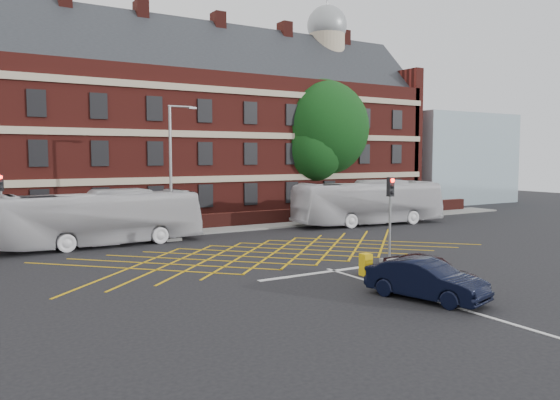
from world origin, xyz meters
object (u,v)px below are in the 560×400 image
car_navy (426,280)px  traffic_light_near (390,228)px  traffic_light_far (2,218)px  bus_right (369,203)px  utility_cabinet (366,265)px  deciduous_tree (320,135)px  street_lamp (172,195)px  car_maroon (429,270)px  bus_left (102,218)px

car_navy → traffic_light_near: traffic_light_near is taller
car_navy → traffic_light_near: (3.64, 5.94, 1.02)m
traffic_light_far → bus_right: bearing=-5.3°
traffic_light_far → utility_cabinet: size_ratio=4.36×
deciduous_tree → traffic_light_far: size_ratio=2.88×
traffic_light_near → street_lamp: street_lamp is taller
car_navy → car_maroon: bearing=25.4°
bus_left → deciduous_tree: size_ratio=0.96×
utility_cabinet → street_lamp: bearing=105.0°
bus_left → utility_cabinet: (8.13, -14.39, -1.16)m
car_navy → traffic_light_far: (-12.51, 20.58, 1.02)m
bus_right → car_maroon: bus_right is taller
traffic_light_near → utility_cabinet: traffic_light_near is taller
street_lamp → bus_right: bearing=-1.1°
car_maroon → utility_cabinet: (-0.83, 2.95, -0.20)m
traffic_light_far → utility_cabinet: traffic_light_far is taller
bus_right → car_maroon: (-11.14, -16.86, -1.03)m
car_maroon → deciduous_tree: deciduous_tree is taller
traffic_light_near → street_lamp: 14.31m
car_navy → deciduous_tree: 31.12m
bus_left → street_lamp: (4.31, -0.18, 1.22)m
traffic_light_far → deciduous_tree: bearing=13.3°
traffic_light_near → car_maroon: bearing=-114.3°
deciduous_tree → car_navy: bearing=-117.9°
traffic_light_near → street_lamp: bearing=118.1°
utility_cabinet → bus_left: bearing=119.5°
bus_left → car_maroon: size_ratio=2.95×
bus_left → car_maroon: 19.54m
bus_left → utility_cabinet: bearing=-153.0°
bus_left → traffic_light_far: size_ratio=2.77×
traffic_light_far → street_lamp: 9.73m
car_navy → traffic_light_near: bearing=43.0°
utility_cabinet → car_maroon: bearing=-74.4°
bus_right → car_maroon: size_ratio=3.06×
deciduous_tree → traffic_light_far: deciduous_tree is taller
bus_left → bus_right: 20.10m
bus_right → street_lamp: street_lamp is taller
utility_cabinet → deciduous_tree: bearing=59.2°
deciduous_tree → car_maroon: bearing=-116.3°
car_navy → traffic_light_near: 7.04m
deciduous_tree → traffic_light_near: (-10.58, -20.97, -5.48)m
street_lamp → utility_cabinet: street_lamp is taller
deciduous_tree → utility_cabinet: 27.15m
deciduous_tree → utility_cabinet: deciduous_tree is taller
car_maroon → car_navy: bearing=-146.6°
car_maroon → street_lamp: street_lamp is taller
deciduous_tree → street_lamp: size_ratio=1.45×
traffic_light_near → traffic_light_far: size_ratio=1.00×
bus_right → car_navy: 22.24m
bus_right → utility_cabinet: (-11.96, -13.90, -1.22)m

